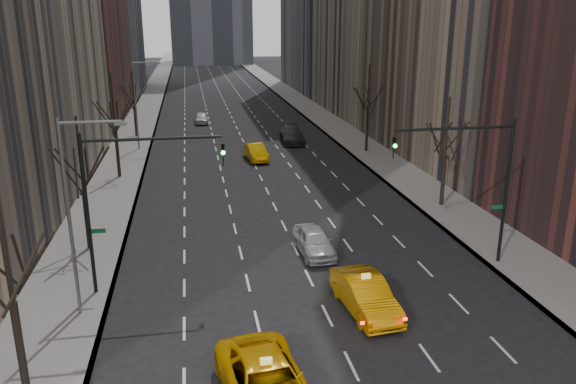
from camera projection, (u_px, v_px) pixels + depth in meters
name	position (u px, v px, depth m)	size (l,w,h in m)	color
sidewalk_left	(145.00, 112.00, 82.18)	(4.50, 320.00, 0.15)	slate
sidewalk_right	(308.00, 108.00, 86.24)	(4.50, 320.00, 0.15)	slate
tree_lw_a	(13.00, 303.00, 18.97)	(3.36, 3.50, 8.28)	black
tree_lw_b	(84.00, 190.00, 32.20)	(3.36, 3.50, 7.82)	black
tree_lw_c	(116.00, 132.00, 47.17)	(3.36, 3.50, 8.74)	black
tree_lw_d	(134.00, 106.00, 64.25)	(3.36, 3.50, 7.36)	black
tree_rw_b	(445.00, 157.00, 39.94)	(3.36, 3.50, 7.82)	black
tree_rw_c	(368.00, 113.00, 56.79)	(3.36, 3.50, 8.74)	black
traffic_mast_left	(122.00, 187.00, 26.50)	(6.69, 0.39, 8.00)	black
traffic_mast_right	(479.00, 170.00, 29.52)	(6.69, 0.39, 8.00)	black
streetlight_near	(76.00, 199.00, 24.30)	(2.83, 0.22, 9.00)	slate
streetlight_far	(139.00, 96.00, 57.25)	(2.83, 0.22, 9.00)	slate
taxi_sedan	(365.00, 295.00, 26.01)	(1.78, 5.11, 1.69)	orange
silver_sedan_ahead	(314.00, 241.00, 32.52)	(1.79, 4.46, 1.52)	#ABADB3
far_taxi	(256.00, 152.00, 54.38)	(1.64, 4.70, 1.55)	#FFBD05
far_suv_grey	(292.00, 135.00, 62.17)	(2.44, 5.99, 1.74)	#2F2F34
far_car_white	(201.00, 118.00, 73.73)	(1.69, 4.21, 1.43)	silver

